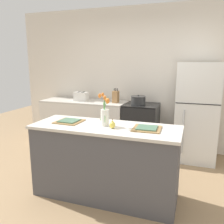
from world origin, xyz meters
TOP-DOWN VIEW (x-y plane):
  - ground_plane at (0.00, 0.00)m, footprint 10.00×10.00m
  - back_wall at (0.00, 2.00)m, footprint 5.20×0.08m
  - kitchen_island at (0.00, 0.00)m, footprint 1.80×0.66m
  - back_counter at (-1.06, 1.60)m, footprint 1.68×0.60m
  - stove_range at (0.10, 1.60)m, footprint 0.60×0.61m
  - refrigerator at (1.05, 1.60)m, footprint 0.68×0.67m
  - flower_vase at (-0.01, 0.01)m, footprint 0.13×0.15m
  - pear_figurine at (0.12, -0.07)m, footprint 0.07×0.07m
  - plate_setting_left at (-0.50, 0.03)m, footprint 0.33×0.33m
  - plate_setting_right at (0.50, 0.03)m, footprint 0.33×0.33m
  - toaster at (-1.12, 1.61)m, footprint 0.28×0.18m
  - cooking_pot at (0.04, 1.60)m, footprint 0.27×0.27m
  - knife_block at (-0.40, 1.62)m, footprint 0.10×0.14m

SIDE VIEW (x-z plane):
  - ground_plane at x=0.00m, z-range 0.00..0.00m
  - stove_range at x=0.10m, z-range 0.00..0.92m
  - back_counter at x=-1.06m, z-range 0.00..0.92m
  - kitchen_island at x=0.00m, z-range 0.00..0.92m
  - refrigerator at x=1.05m, z-range 0.00..1.67m
  - plate_setting_left at x=-0.50m, z-range 0.92..0.94m
  - plate_setting_right at x=0.50m, z-range 0.92..0.94m
  - pear_figurine at x=0.12m, z-range 0.91..1.02m
  - cooking_pot at x=0.04m, z-range 0.91..1.08m
  - toaster at x=-1.12m, z-range 0.92..1.09m
  - knife_block at x=-0.40m, z-range 0.90..1.17m
  - flower_vase at x=-0.01m, z-range 0.87..1.27m
  - back_wall at x=0.00m, z-range 0.00..2.70m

